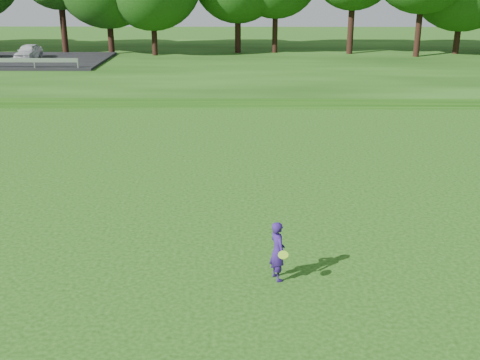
{
  "coord_description": "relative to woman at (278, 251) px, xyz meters",
  "views": [
    {
      "loc": [
        -0.83,
        -14.78,
        7.61
      ],
      "look_at": [
        -1.01,
        3.07,
        1.3
      ],
      "focal_mm": 45.0,
      "sensor_mm": 36.0,
      "label": 1
    }
  ],
  "objects": [
    {
      "name": "walking_path",
      "position": [
        0.01,
        20.94,
        -0.78
      ],
      "size": [
        130.0,
        1.6,
        0.04
      ],
      "primitive_type": "cube",
      "color": "gray",
      "rests_on": "ground"
    },
    {
      "name": "ground",
      "position": [
        0.01,
        0.94,
        -0.8
      ],
      "size": [
        140.0,
        140.0,
        0.0
      ],
      "primitive_type": "plane",
      "color": "#163C0B",
      "rests_on": "ground"
    },
    {
      "name": "woman",
      "position": [
        0.0,
        0.0,
        0.0
      ],
      "size": [
        0.58,
        0.92,
        1.59
      ],
      "color": "navy",
      "rests_on": "ground"
    },
    {
      "name": "berm",
      "position": [
        0.01,
        34.94,
        -0.5
      ],
      "size": [
        130.0,
        30.0,
        0.6
      ],
      "primitive_type": "cube",
      "color": "#163C0B",
      "rests_on": "ground"
    }
  ]
}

